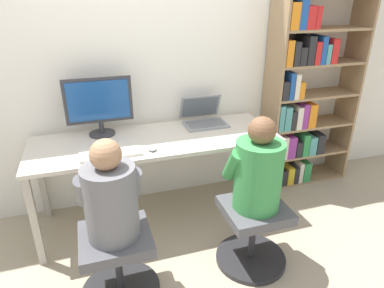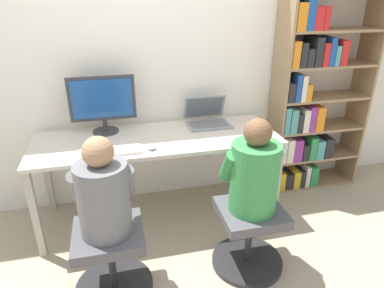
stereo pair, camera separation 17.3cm
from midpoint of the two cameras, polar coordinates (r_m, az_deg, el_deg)
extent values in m
plane|color=tan|center=(2.89, -2.38, -15.53)|extent=(14.00, 14.00, 0.00)
cube|color=white|center=(3.01, -5.71, 13.69)|extent=(10.00, 0.05, 2.60)
cube|color=beige|center=(2.79, -4.03, 0.82)|extent=(1.98, 0.69, 0.03)
cube|color=#ADA497|center=(2.73, -23.00, -10.94)|extent=(0.05, 0.05, 0.73)
cube|color=#ADA497|center=(3.00, 15.52, -6.43)|extent=(0.05, 0.05, 0.73)
cube|color=#ADA497|center=(3.24, -21.58, -4.84)|extent=(0.05, 0.05, 0.73)
cube|color=#ADA497|center=(3.47, 10.88, -1.51)|extent=(0.05, 0.05, 0.73)
cylinder|color=#333338|center=(2.95, -12.54, 2.08)|extent=(0.21, 0.21, 0.01)
cylinder|color=#333338|center=(2.93, -12.64, 3.07)|extent=(0.04, 0.04, 0.10)
cube|color=#333338|center=(2.85, -13.06, 7.39)|extent=(0.53, 0.02, 0.37)
cube|color=#19478C|center=(2.84, -13.06, 7.32)|extent=(0.48, 0.01, 0.31)
cube|color=gray|center=(3.01, 4.53, 3.15)|extent=(0.37, 0.23, 0.02)
cube|color=slate|center=(3.01, 4.54, 3.35)|extent=(0.33, 0.18, 0.00)
cube|color=gray|center=(3.12, 3.70, 6.22)|extent=(0.37, 0.10, 0.22)
cube|color=slate|center=(3.11, 3.72, 6.15)|extent=(0.33, 0.08, 0.18)
cube|color=silver|center=(2.56, -11.50, -1.27)|extent=(0.44, 0.15, 0.02)
cube|color=#BAB8AD|center=(2.55, -11.53, -1.01)|extent=(0.41, 0.12, 0.00)
ellipsoid|color=#99999E|center=(2.58, -4.85, -0.55)|extent=(0.07, 0.10, 0.03)
cylinder|color=#262628|center=(2.54, -10.71, -22.28)|extent=(0.52, 0.52, 0.04)
cylinder|color=#262628|center=(2.40, -11.11, -18.88)|extent=(0.05, 0.05, 0.38)
cube|color=#4C4C51|center=(2.25, -11.58, -14.72)|extent=(0.43, 0.41, 0.07)
cylinder|color=#262628|center=(2.72, 11.03, -18.59)|extent=(0.52, 0.52, 0.04)
cylinder|color=#262628|center=(2.58, 11.41, -15.22)|extent=(0.05, 0.05, 0.38)
cube|color=#4C4C51|center=(2.45, 11.84, -11.17)|extent=(0.43, 0.41, 0.07)
cylinder|color=slate|center=(2.10, -12.19, -9.03)|extent=(0.31, 0.31, 0.46)
sphere|color=#A87A56|center=(1.95, -12.99, -1.31)|extent=(0.18, 0.18, 0.18)
cylinder|color=slate|center=(2.13, -16.43, -6.89)|extent=(0.09, 0.21, 0.26)
cylinder|color=slate|center=(2.12, -8.42, -6.13)|extent=(0.09, 0.21, 0.26)
cylinder|color=#388C47|center=(2.30, 12.43, -5.55)|extent=(0.32, 0.32, 0.48)
sphere|color=brown|center=(2.16, 13.18, 1.88)|extent=(0.18, 0.18, 0.18)
cylinder|color=#388C47|center=(2.27, 8.38, -3.68)|extent=(0.09, 0.21, 0.27)
cylinder|color=#388C47|center=(2.39, 15.16, -2.79)|extent=(0.09, 0.21, 0.27)
cube|color=#997A56|center=(3.29, 15.61, 7.03)|extent=(0.02, 0.31, 1.84)
cube|color=#997A56|center=(3.78, 27.51, 7.39)|extent=(0.02, 0.31, 1.84)
cube|color=#997A56|center=(3.86, 19.88, -5.73)|extent=(0.86, 0.30, 0.02)
cube|color=#997A56|center=(3.72, 20.54, -1.67)|extent=(0.86, 0.30, 0.02)
cube|color=#997A56|center=(3.61, 21.23, 2.67)|extent=(0.86, 0.30, 0.02)
cube|color=#997A56|center=(3.52, 21.98, 7.26)|extent=(0.86, 0.30, 0.02)
cube|color=#997A56|center=(3.45, 22.77, 12.06)|extent=(0.86, 0.30, 0.02)
cube|color=#997A56|center=(3.41, 23.63, 17.02)|extent=(0.86, 0.30, 0.02)
cube|color=gold|center=(3.60, 15.26, -5.37)|extent=(0.08, 0.24, 0.18)
cube|color=#262628|center=(3.62, 16.73, -5.58)|extent=(0.08, 0.17, 0.16)
cube|color=gold|center=(3.68, 17.65, -5.10)|extent=(0.07, 0.22, 0.18)
cube|color=#262628|center=(3.71, 18.50, -4.95)|extent=(0.05, 0.23, 0.18)
cube|color=silver|center=(3.72, 19.33, -4.67)|extent=(0.05, 0.21, 0.22)
cube|color=#2D8C47|center=(3.77, 20.17, -4.51)|extent=(0.08, 0.23, 0.21)
cube|color=silver|center=(3.43, 15.84, -0.72)|extent=(0.05, 0.20, 0.25)
cube|color=silver|center=(3.47, 16.82, -0.71)|extent=(0.07, 0.20, 0.23)
cube|color=#8C338C|center=(3.53, 17.73, -0.46)|extent=(0.09, 0.26, 0.22)
cube|color=#262628|center=(3.57, 19.09, -0.96)|extent=(0.06, 0.20, 0.16)
cube|color=#2D8C47|center=(3.58, 20.28, -0.43)|extent=(0.07, 0.17, 0.23)
cube|color=teal|center=(3.63, 21.31, -0.57)|extent=(0.08, 0.17, 0.19)
cube|color=#262628|center=(3.70, 22.39, -0.22)|extent=(0.09, 0.21, 0.20)
cube|color=teal|center=(3.33, 16.34, 4.10)|extent=(0.05, 0.22, 0.25)
cube|color=teal|center=(3.35, 17.47, 3.92)|extent=(0.07, 0.19, 0.23)
cube|color=#262628|center=(3.40, 18.18, 3.74)|extent=(0.05, 0.22, 0.18)
cube|color=silver|center=(3.44, 19.05, 4.10)|extent=(0.06, 0.24, 0.22)
cube|color=#8C338C|center=(3.47, 19.98, 4.33)|extent=(0.06, 0.23, 0.24)
cube|color=orange|center=(3.50, 21.16, 4.27)|extent=(0.08, 0.21, 0.23)
cube|color=#262628|center=(3.25, 17.00, 8.48)|extent=(0.06, 0.21, 0.17)
cube|color=#1E4C9E|center=(3.26, 18.14, 9.05)|extent=(0.05, 0.19, 0.24)
cube|color=silver|center=(3.31, 18.73, 9.07)|extent=(0.05, 0.24, 0.23)
cube|color=orange|center=(3.34, 19.60, 8.36)|extent=(0.05, 0.20, 0.15)
cube|color=orange|center=(3.19, 17.67, 14.19)|extent=(0.07, 0.23, 0.22)
cube|color=#262628|center=(3.23, 18.80, 14.02)|extent=(0.06, 0.23, 0.21)
cube|color=#262628|center=(3.27, 19.74, 13.56)|extent=(0.06, 0.23, 0.16)
cube|color=#262628|center=(3.30, 20.96, 14.30)|extent=(0.07, 0.24, 0.25)
cube|color=red|center=(3.32, 22.17, 13.74)|extent=(0.06, 0.18, 0.20)
cube|color=#1E4C9E|center=(3.36, 22.98, 14.09)|extent=(0.05, 0.20, 0.24)
cube|color=teal|center=(3.40, 23.63, 13.48)|extent=(0.04, 0.21, 0.17)
cube|color=red|center=(3.45, 24.41, 13.85)|extent=(0.07, 0.24, 0.22)
cube|color=orange|center=(3.14, 18.78, 19.49)|extent=(0.08, 0.18, 0.22)
cube|color=#1E4C9E|center=(3.19, 20.04, 19.69)|extent=(0.07, 0.19, 0.25)
cube|color=red|center=(3.26, 20.84, 19.09)|extent=(0.08, 0.26, 0.19)
cube|color=red|center=(3.27, 22.27, 18.87)|extent=(0.05, 0.19, 0.19)
camera|label=1|loc=(0.09, -88.12, 0.85)|focal=32.00mm
camera|label=2|loc=(0.09, 91.88, -0.85)|focal=32.00mm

